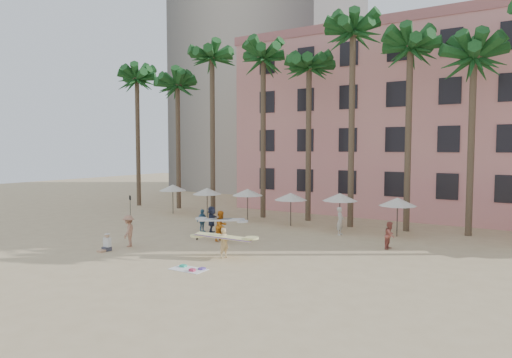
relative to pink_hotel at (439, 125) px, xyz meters
The scene contains 11 objects.
ground 28.09m from the pink_hotel, 105.07° to the right, with size 120.00×120.00×0.00m, color #D1B789.
pink_hotel is the anchor object (origin of this frame).
grey_tower 32.53m from the pink_hotel, 154.36° to the left, with size 22.00×18.00×50.00m, color #A89E8E.
palm_row 13.71m from the pink_hotel, 120.56° to the right, with size 44.40×5.40×16.30m.
umbrella_row 17.73m from the pink_hotel, 126.53° to the right, with size 22.50×2.70×2.73m.
beach_towel 29.00m from the pink_hotel, 103.11° to the right, with size 1.83×1.05×0.14m.
carrier_yellow 26.14m from the pink_hotel, 104.44° to the right, with size 3.13×1.78×1.65m.
carrier_white 23.80m from the pink_hotel, 113.52° to the right, with size 3.02×1.22×1.95m.
beachgoers 23.35m from the pink_hotel, 114.62° to the right, with size 14.43×11.36×1.92m.
paddle 27.96m from the pink_hotel, 134.52° to the right, with size 0.18×0.04×2.23m.
seated_man 30.65m from the pink_hotel, 116.05° to the right, with size 0.44×0.76×0.99m.
Camera 1 is at (15.18, -17.98, 5.98)m, focal length 32.00 mm.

